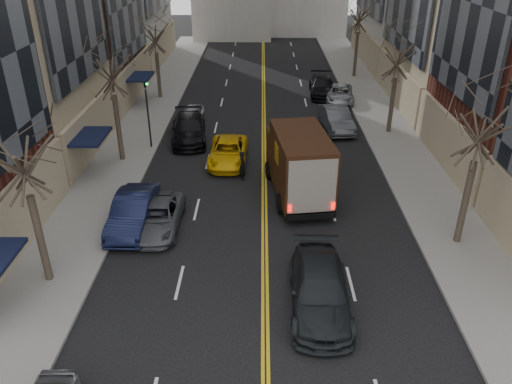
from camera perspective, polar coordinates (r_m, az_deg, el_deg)
sidewalk_left at (r=38.51m, az=-12.75°, el=7.86°), size 4.00×66.00×0.15m
sidewalk_right at (r=38.59m, az=14.51°, el=7.70°), size 4.00×66.00×0.15m
tree_lf_near at (r=19.53m, az=-25.70°, el=5.45°), size 3.20×3.20×8.41m
tree_lf_mid at (r=30.19m, az=-16.52°, el=14.92°), size 3.20×3.20×8.91m
tree_lf_far at (r=42.69m, az=-11.59°, el=18.19°), size 3.20×3.20×8.12m
tree_rt_near at (r=22.18m, az=24.81°, el=8.69°), size 3.20×3.20×8.71m
tree_rt_mid at (r=35.09m, az=16.10°, el=15.93°), size 3.20×3.20×8.32m
tree_rt_far at (r=49.46m, az=11.85°, el=20.27°), size 3.20×3.20×9.11m
traffic_signal at (r=32.67m, az=-12.31°, el=9.43°), size 0.29×0.26×4.70m
ups_truck at (r=26.37m, az=4.89°, el=3.26°), size 3.43×7.01×3.69m
observer_sedan at (r=19.21m, az=7.29°, el=-11.04°), size 2.34×5.50×1.58m
taxi at (r=30.73m, az=-3.20°, el=4.59°), size 2.34×4.94×1.36m
pedestrian at (r=28.50m, az=-1.53°, el=3.08°), size 0.57×0.71×1.71m
parked_lf_b at (r=24.59m, az=-13.86°, el=-2.20°), size 1.78×4.92×1.61m
parked_lf_c at (r=24.23m, az=-11.17°, el=-2.83°), size 2.14×4.61×1.28m
parked_lf_d at (r=34.34m, az=-7.69°, el=7.15°), size 2.93×5.78×1.61m
parked_lf_e at (r=37.41m, az=-7.36°, el=8.67°), size 1.75×3.88×1.29m
parked_rt_a at (r=36.41m, az=9.16°, el=8.25°), size 2.24×5.01×1.60m
parked_rt_b at (r=42.76m, az=9.52°, el=10.99°), size 2.68×4.99×1.33m
parked_rt_c at (r=44.42m, az=7.62°, el=11.91°), size 2.38×5.44×1.56m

